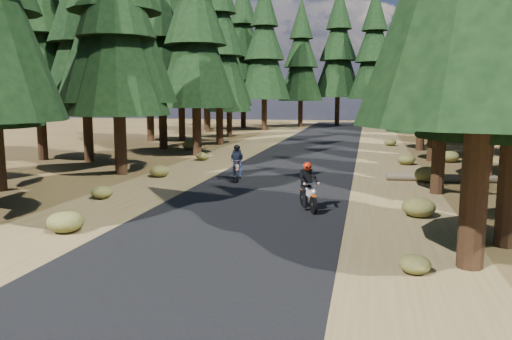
% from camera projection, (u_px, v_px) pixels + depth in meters
% --- Properties ---
extents(ground, '(120.00, 120.00, 0.00)m').
position_uv_depth(ground, '(245.00, 213.00, 15.06)').
color(ground, '#413217').
rests_on(ground, ground).
extents(road, '(6.00, 100.00, 0.01)m').
position_uv_depth(road, '(275.00, 185.00, 19.88)').
color(road, black).
rests_on(road, ground).
extents(shoulder_l, '(3.20, 100.00, 0.01)m').
position_uv_depth(shoulder_l, '(167.00, 180.00, 20.87)').
color(shoulder_l, brown).
rests_on(shoulder_l, ground).
extents(shoulder_r, '(3.20, 100.00, 0.01)m').
position_uv_depth(shoulder_r, '(394.00, 189.00, 18.90)').
color(shoulder_r, brown).
rests_on(shoulder_r, ground).
extents(pine_forest, '(34.59, 55.08, 16.32)m').
position_uv_depth(pine_forest, '(317.00, 32.00, 34.23)').
color(pine_forest, black).
rests_on(pine_forest, ground).
extents(log_near, '(6.12, 0.67, 0.32)m').
position_uv_depth(log_near, '(463.00, 178.00, 20.43)').
color(log_near, '#4C4233').
rests_on(log_near, ground).
extents(understory_shrubs, '(16.66, 33.37, 0.66)m').
position_uv_depth(understory_shrubs, '(312.00, 169.00, 22.16)').
color(understory_shrubs, '#474C1E').
rests_on(understory_shrubs, ground).
extents(rider_lead, '(1.11, 1.72, 1.48)m').
position_uv_depth(rider_lead, '(308.00, 194.00, 15.37)').
color(rider_lead, silver).
rests_on(rider_lead, road).
extents(rider_follow, '(0.92, 1.74, 1.49)m').
position_uv_depth(rider_follow, '(237.00, 169.00, 20.80)').
color(rider_follow, '#98180A').
rests_on(rider_follow, road).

